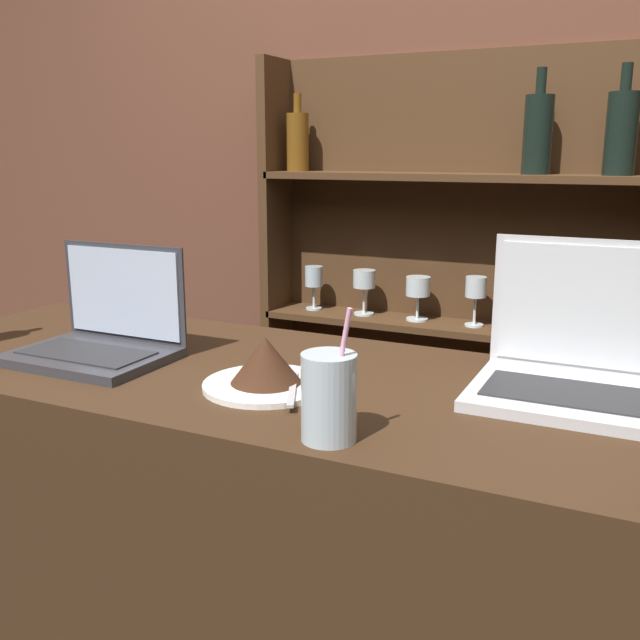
% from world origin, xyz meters
% --- Properties ---
extents(back_wall, '(7.00, 0.06, 2.70)m').
position_xyz_m(back_wall, '(0.00, 1.34, 1.35)').
color(back_wall, brown).
rests_on(back_wall, ground_plane).
extents(back_shelf, '(1.15, 0.18, 1.72)m').
position_xyz_m(back_shelf, '(-0.04, 1.25, 0.91)').
color(back_shelf, '#472D19').
rests_on(back_shelf, ground_plane).
extents(laptop_near, '(0.29, 0.21, 0.21)m').
position_xyz_m(laptop_near, '(-0.46, 0.24, 1.11)').
color(laptop_near, '#333338').
rests_on(laptop_near, bar_counter).
extents(laptop_far, '(0.33, 0.25, 0.25)m').
position_xyz_m(laptop_far, '(0.40, 0.41, 1.12)').
color(laptop_far, silver).
rests_on(laptop_far, bar_counter).
extents(cake_plate, '(0.21, 0.21, 0.09)m').
position_xyz_m(cake_plate, '(-0.08, 0.22, 1.10)').
color(cake_plate, white).
rests_on(cake_plate, bar_counter).
extents(water_glass, '(0.08, 0.08, 0.19)m').
position_xyz_m(water_glass, '(0.11, 0.06, 1.12)').
color(water_glass, silver).
rests_on(water_glass, bar_counter).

